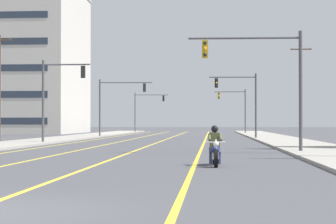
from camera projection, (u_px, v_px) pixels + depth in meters
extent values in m
cube|color=yellow|center=(165.00, 140.00, 55.61)|extent=(0.16, 100.00, 0.01)
cube|color=yellow|center=(130.00, 140.00, 55.84)|extent=(0.16, 100.00, 0.01)
cube|color=yellow|center=(205.00, 140.00, 55.35)|extent=(0.16, 100.00, 0.01)
cube|color=yellow|center=(95.00, 140.00, 56.07)|extent=(0.16, 100.00, 0.01)
cube|color=#9E998E|center=(286.00, 141.00, 49.88)|extent=(4.40, 110.00, 0.14)
cube|color=#9E998E|center=(46.00, 140.00, 51.32)|extent=(4.40, 110.00, 0.14)
cylinder|color=black|center=(216.00, 158.00, 21.33)|extent=(0.14, 0.64, 0.64)
cylinder|color=black|center=(214.00, 156.00, 22.88)|extent=(0.14, 0.64, 0.64)
cylinder|color=silver|center=(216.00, 149.00, 21.44)|extent=(0.08, 0.33, 0.68)
sphere|color=white|center=(216.00, 144.00, 21.29)|extent=(0.20, 0.20, 0.20)
cylinder|color=silver|center=(216.00, 142.00, 21.49)|extent=(0.70, 0.07, 0.04)
ellipsoid|color=navy|center=(215.00, 149.00, 21.99)|extent=(0.34, 0.57, 0.28)
cube|color=silver|center=(215.00, 156.00, 22.11)|extent=(0.26, 0.45, 0.24)
cube|color=black|center=(215.00, 151.00, 22.43)|extent=(0.30, 0.53, 0.12)
cube|color=navy|center=(214.00, 148.00, 22.84)|extent=(0.21, 0.37, 0.08)
cylinder|color=silver|center=(211.00, 157.00, 22.51)|extent=(0.10, 0.55, 0.08)
cube|color=#4C512D|center=(215.00, 140.00, 22.40)|extent=(0.37, 0.25, 0.56)
sphere|color=black|center=(215.00, 129.00, 22.38)|extent=(0.26, 0.26, 0.26)
cylinder|color=navy|center=(219.00, 151.00, 22.25)|extent=(0.16, 0.44, 0.30)
cylinder|color=navy|center=(220.00, 159.00, 22.06)|extent=(0.12, 0.16, 0.35)
cylinder|color=#4C512D|center=(221.00, 138.00, 22.13)|extent=(0.12, 0.53, 0.27)
cylinder|color=navy|center=(211.00, 151.00, 22.26)|extent=(0.16, 0.44, 0.30)
cylinder|color=navy|center=(211.00, 159.00, 22.07)|extent=(0.12, 0.16, 0.35)
cylinder|color=#4C512D|center=(209.00, 138.00, 22.15)|extent=(0.12, 0.53, 0.27)
cylinder|color=#47474C|center=(301.00, 92.00, 30.97)|extent=(0.18, 0.18, 6.20)
cylinder|color=#47474C|center=(244.00, 38.00, 31.16)|extent=(5.67, 0.25, 0.11)
cube|color=#B79319|center=(205.00, 49.00, 31.24)|extent=(0.31, 0.25, 0.90)
sphere|color=black|center=(205.00, 43.00, 31.09)|extent=(0.18, 0.18, 0.18)
sphere|color=orange|center=(205.00, 49.00, 31.08)|extent=(0.18, 0.18, 0.18)
sphere|color=black|center=(205.00, 55.00, 31.08)|extent=(0.18, 0.18, 0.18)
cylinder|color=#47474C|center=(43.00, 102.00, 45.52)|extent=(0.18, 0.18, 6.20)
cylinder|color=#47474C|center=(67.00, 65.00, 45.40)|extent=(3.54, 0.17, 0.11)
cube|color=black|center=(83.00, 72.00, 45.28)|extent=(0.30, 0.25, 0.90)
sphere|color=black|center=(84.00, 68.00, 45.45)|extent=(0.18, 0.18, 0.18)
sphere|color=orange|center=(84.00, 72.00, 45.44)|extent=(0.18, 0.18, 0.18)
sphere|color=black|center=(84.00, 76.00, 45.43)|extent=(0.18, 0.18, 0.18)
cylinder|color=#47474C|center=(256.00, 106.00, 57.89)|extent=(0.18, 0.18, 6.20)
cylinder|color=#47474C|center=(233.00, 77.00, 57.95)|extent=(4.38, 0.39, 0.11)
cube|color=black|center=(216.00, 83.00, 57.96)|extent=(0.31, 0.26, 0.90)
sphere|color=black|center=(216.00, 80.00, 57.81)|extent=(0.18, 0.18, 0.18)
sphere|color=orange|center=(216.00, 83.00, 57.80)|extent=(0.18, 0.18, 0.18)
sphere|color=black|center=(216.00, 86.00, 57.80)|extent=(0.18, 0.18, 0.18)
cylinder|color=#47474C|center=(100.00, 108.00, 65.85)|extent=(0.18, 0.18, 6.20)
cylinder|color=#47474C|center=(126.00, 83.00, 65.87)|extent=(5.63, 0.45, 0.11)
cube|color=black|center=(144.00, 88.00, 65.83)|extent=(0.31, 0.26, 0.90)
sphere|color=black|center=(144.00, 85.00, 65.99)|extent=(0.18, 0.18, 0.18)
sphere|color=orange|center=(144.00, 88.00, 65.99)|extent=(0.18, 0.18, 0.18)
sphere|color=black|center=(144.00, 91.00, 65.98)|extent=(0.18, 0.18, 0.18)
cylinder|color=#47474C|center=(245.00, 111.00, 85.42)|extent=(0.18, 0.18, 6.20)
cylinder|color=#47474C|center=(230.00, 92.00, 85.65)|extent=(4.32, 0.18, 0.11)
cube|color=#B79319|center=(219.00, 96.00, 85.78)|extent=(0.30, 0.24, 0.90)
sphere|color=black|center=(219.00, 94.00, 85.63)|extent=(0.18, 0.18, 0.18)
sphere|color=orange|center=(219.00, 96.00, 85.62)|extent=(0.18, 0.18, 0.18)
sphere|color=black|center=(219.00, 98.00, 85.62)|extent=(0.18, 0.18, 0.18)
cylinder|color=#47474C|center=(135.00, 113.00, 95.20)|extent=(0.18, 0.18, 6.20)
cylinder|color=#47474C|center=(152.00, 95.00, 95.21)|extent=(5.19, 0.42, 0.11)
cube|color=black|center=(163.00, 98.00, 95.18)|extent=(0.31, 0.26, 0.90)
sphere|color=black|center=(163.00, 97.00, 95.34)|extent=(0.18, 0.18, 0.18)
sphere|color=orange|center=(163.00, 98.00, 95.33)|extent=(0.18, 0.18, 0.18)
sphere|color=black|center=(163.00, 100.00, 95.33)|extent=(0.18, 0.18, 0.18)
cylinder|color=slate|center=(10.00, 38.00, 48.15)|extent=(0.08, 0.08, 0.12)
cylinder|color=brown|center=(301.00, 91.00, 64.54)|extent=(0.26, 0.26, 9.67)
cube|color=brown|center=(301.00, 49.00, 64.61)|extent=(2.23, 0.12, 0.12)
cylinder|color=slate|center=(292.00, 48.00, 64.68)|extent=(0.08, 0.08, 0.12)
cylinder|color=slate|center=(310.00, 48.00, 64.54)|extent=(0.08, 0.08, 0.12)
cube|color=beige|center=(4.00, 62.00, 91.12)|extent=(22.04, 19.63, 21.07)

